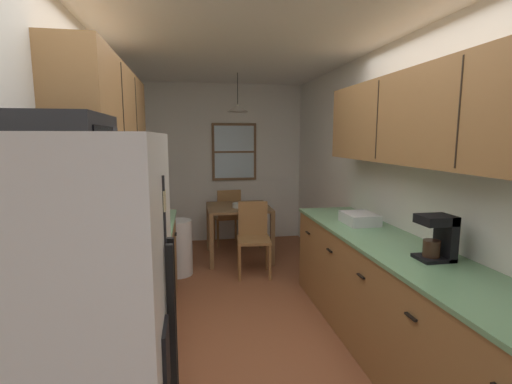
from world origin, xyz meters
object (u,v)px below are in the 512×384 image
microwave_over_range (65,148)px  stove_range (105,369)px  coffee_maker (439,236)px  table_serving_bowl (240,205)px  dining_table (238,214)px  trash_bin (178,248)px  dish_rack (360,218)px  dining_chair_near (253,235)px  dining_chair_far (228,214)px  storage_canister (115,248)px

microwave_over_range → stove_range: bearing=-0.0°
coffee_maker → table_serving_bowl: 3.01m
microwave_over_range → dining_table: size_ratio=0.71×
table_serving_bowl → trash_bin: bearing=-153.3°
dining_table → dish_rack: bearing=-64.5°
dining_chair_near → coffee_maker: (0.85, -2.30, 0.56)m
dining_table → table_serving_bowl: 0.18m
dining_chair_far → table_serving_bowl: dining_chair_far is taller
coffee_maker → trash_bin: bearing=126.4°
dining_table → dining_chair_near: (0.11, -0.64, -0.13)m
stove_range → dining_table: size_ratio=1.27×
microwave_over_range → dining_chair_far: 4.08m
dining_chair_near → storage_canister: size_ratio=4.28×
coffee_maker → dish_rack: (-0.05, 1.05, -0.11)m
table_serving_bowl → coffee_maker: bearing=-71.5°
dish_rack → dining_table: bearing=115.5°
dish_rack → table_serving_bowl: 2.01m
table_serving_bowl → microwave_over_range: bearing=-112.4°
microwave_over_range → storage_canister: size_ratio=2.93×
storage_canister → table_serving_bowl: storage_canister is taller
dining_chair_near → dining_chair_far: 1.29m
dining_chair_far → storage_canister: size_ratio=4.28×
dining_chair_near → dining_chair_far: bearing=98.7°
microwave_over_range → table_serving_bowl: 3.38m
dining_chair_near → coffee_maker: size_ratio=3.00×
table_serving_bowl → dining_table: bearing=93.2°
stove_range → coffee_maker: size_ratio=3.66×
trash_bin → dish_rack: dish_rack is taller
dining_table → dining_chair_near: 0.66m
dining_table → trash_bin: 1.01m
dining_table → storage_canister: size_ratio=4.11×
microwave_over_range → dining_chair_near: bearing=61.5°
storage_canister → table_serving_bowl: 2.81m
dining_chair_near → stove_range: bearing=-116.4°
trash_bin → table_serving_bowl: (0.83, 0.42, 0.43)m
stove_range → dining_chair_near: 2.76m
stove_range → storage_canister: 0.70m
dining_chair_near → table_serving_bowl: size_ratio=4.48×
dining_chair_far → dish_rack: (0.99, -2.52, 0.45)m
dining_chair_far → trash_bin: size_ratio=1.30×
dining_table → dining_chair_near: dining_chair_near is taller
storage_canister → microwave_over_range: bearing=-103.3°
dining_chair_near → coffee_maker: coffee_maker is taller
storage_canister → coffee_maker: (2.08, -0.28, 0.05)m
storage_canister → dish_rack: 2.17m
microwave_over_range → table_serving_bowl: size_ratio=3.07×
dining_chair_near → table_serving_bowl: (-0.10, 0.54, 0.28)m
storage_canister → coffee_maker: 2.10m
trash_bin → storage_canister: (-0.30, -2.14, 0.66)m
dining_chair_far → dish_rack: bearing=-68.6°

